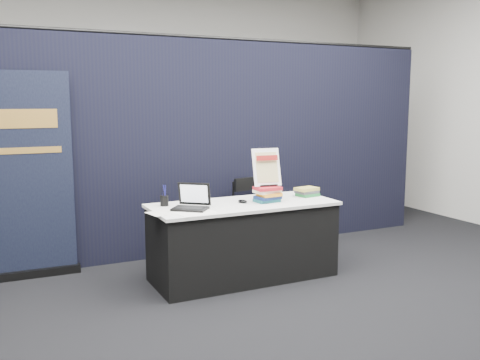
% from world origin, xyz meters
% --- Properties ---
extents(floor, '(8.00, 8.00, 0.00)m').
position_xyz_m(floor, '(0.00, 0.00, 0.00)').
color(floor, black).
rests_on(floor, ground).
extents(wall_back, '(8.00, 0.02, 3.50)m').
position_xyz_m(wall_back, '(0.00, 4.00, 1.75)').
color(wall_back, beige).
rests_on(wall_back, floor).
extents(drape_partition, '(6.00, 0.08, 2.40)m').
position_xyz_m(drape_partition, '(0.00, 1.60, 1.20)').
color(drape_partition, black).
rests_on(drape_partition, floor).
extents(display_table, '(1.80, 0.75, 0.75)m').
position_xyz_m(display_table, '(0.00, 0.55, 0.38)').
color(display_table, black).
rests_on(display_table, floor).
extents(laptop, '(0.37, 0.41, 0.23)m').
position_xyz_m(laptop, '(-0.58, 0.50, 0.81)').
color(laptop, black).
rests_on(laptop, display_table).
extents(mouse, '(0.10, 0.12, 0.03)m').
position_xyz_m(mouse, '(-0.00, 0.55, 0.77)').
color(mouse, black).
rests_on(mouse, display_table).
extents(brochure_left, '(0.35, 0.28, 0.00)m').
position_xyz_m(brochure_left, '(-0.81, 0.45, 0.75)').
color(brochure_left, silver).
rests_on(brochure_left, display_table).
extents(brochure_mid, '(0.37, 0.29, 0.00)m').
position_xyz_m(brochure_mid, '(-0.58, 0.32, 0.75)').
color(brochure_mid, white).
rests_on(brochure_mid, display_table).
extents(brochure_right, '(0.31, 0.23, 0.00)m').
position_xyz_m(brochure_right, '(-0.61, 0.46, 0.75)').
color(brochure_right, white).
rests_on(brochure_right, display_table).
extents(pen_cup, '(0.09, 0.09, 0.10)m').
position_xyz_m(pen_cup, '(-0.73, 0.74, 0.80)').
color(pen_cup, black).
rests_on(pen_cup, display_table).
extents(book_stack_tall, '(0.24, 0.20, 0.15)m').
position_xyz_m(book_stack_tall, '(0.24, 0.49, 0.83)').
color(book_stack_tall, '#19585F').
rests_on(book_stack_tall, display_table).
extents(book_stack_short, '(0.23, 0.19, 0.09)m').
position_xyz_m(book_stack_short, '(0.76, 0.60, 0.80)').
color(book_stack_short, '#1D6D31').
rests_on(book_stack_short, display_table).
extents(info_sign, '(0.29, 0.15, 0.38)m').
position_xyz_m(info_sign, '(0.24, 0.52, 1.08)').
color(info_sign, black).
rests_on(info_sign, book_stack_tall).
extents(pullup_banner, '(0.86, 0.13, 2.01)m').
position_xyz_m(pullup_banner, '(-1.85, 1.47, 0.89)').
color(pullup_banner, black).
rests_on(pullup_banner, floor).
extents(stacking_chair, '(0.46, 0.47, 0.86)m').
position_xyz_m(stacking_chair, '(0.47, 1.24, 0.48)').
color(stacking_chair, black).
rests_on(stacking_chair, floor).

